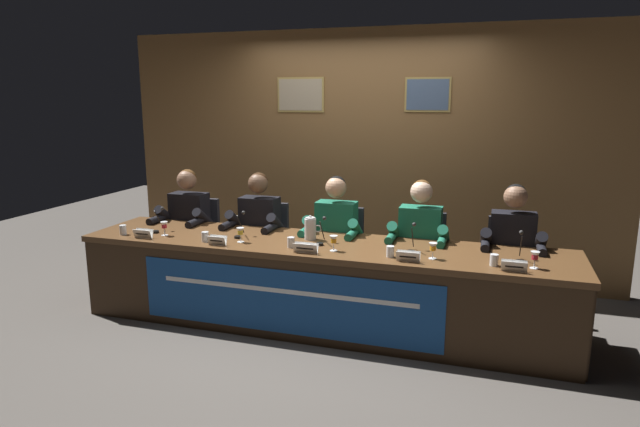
{
  "coord_description": "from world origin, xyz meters",
  "views": [
    {
      "loc": [
        1.35,
        -4.21,
        1.91
      ],
      "look_at": [
        0.0,
        0.0,
        0.97
      ],
      "focal_mm": 30.89,
      "sensor_mm": 36.0,
      "label": 1
    }
  ],
  "objects_px": {
    "juice_glass_center": "(334,240)",
    "microphone_left": "(240,229)",
    "juice_glass_left": "(240,232)",
    "microphone_far_right": "(520,252)",
    "nameplate_right": "(408,256)",
    "panelist_far_left": "(185,222)",
    "nameplate_center": "(306,248)",
    "water_cup_center": "(291,243)",
    "juice_glass_far_left": "(164,226)",
    "juice_glass_far_right": "(535,257)",
    "panelist_center": "(334,233)",
    "panelist_right": "(419,240)",
    "panelist_far_right": "(512,247)",
    "chair_far_right": "(509,272)",
    "nameplate_far_right": "(514,266)",
    "panelist_left": "(256,227)",
    "water_cup_left": "(205,237)",
    "nameplate_far_left": "(143,234)",
    "water_pitcher_central": "(310,229)",
    "microphone_far_left": "(158,224)",
    "microphone_right": "(412,242)",
    "water_cup_far_right": "(494,261)",
    "microphone_center": "(321,235)",
    "water_cup_right": "(390,252)",
    "juice_glass_right": "(433,248)",
    "chair_right": "(421,264)",
    "chair_left": "(265,250)",
    "chair_center": "(340,257)",
    "nameplate_left": "(217,240)",
    "conference_table": "(315,272)",
    "chair_far_left": "(197,244)",
    "water_cup_far_left": "(123,230)"
  },
  "relations": [
    {
      "from": "microphone_left",
      "to": "nameplate_center",
      "type": "xyz_separation_m",
      "value": [
        0.7,
        -0.29,
        -0.03
      ]
    },
    {
      "from": "nameplate_center",
      "to": "juice_glass_far_right",
      "type": "bearing_deg",
      "value": 4.06
    },
    {
      "from": "panelist_center",
      "to": "panelist_right",
      "type": "relative_size",
      "value": 1.0
    },
    {
      "from": "nameplate_far_left",
      "to": "panelist_far_right",
      "type": "height_order",
      "value": "panelist_far_right"
    },
    {
      "from": "juice_glass_left",
      "to": "panelist_left",
      "type": "bearing_deg",
      "value": 101.74
    },
    {
      "from": "juice_glass_center",
      "to": "water_cup_center",
      "type": "xyz_separation_m",
      "value": [
        -0.36,
        -0.01,
        -0.05
      ]
    },
    {
      "from": "nameplate_center",
      "to": "conference_table",
      "type": "bearing_deg",
      "value": 86.9
    },
    {
      "from": "chair_far_left",
      "to": "juice_glass_center",
      "type": "distance_m",
      "value": 1.92
    },
    {
      "from": "panelist_far_left",
      "to": "nameplate_center",
      "type": "distance_m",
      "value": 1.68
    },
    {
      "from": "microphone_left",
      "to": "water_cup_far_right",
      "type": "distance_m",
      "value": 2.11
    },
    {
      "from": "microphone_far_left",
      "to": "water_cup_left",
      "type": "bearing_deg",
      "value": -17.15
    },
    {
      "from": "chair_center",
      "to": "juice_glass_center",
      "type": "height_order",
      "value": "chair_center"
    },
    {
      "from": "conference_table",
      "to": "water_pitcher_central",
      "type": "height_order",
      "value": "water_pitcher_central"
    },
    {
      "from": "panelist_left",
      "to": "water_cup_left",
      "type": "height_order",
      "value": "panelist_left"
    },
    {
      "from": "water_pitcher_central",
      "to": "microphone_far_left",
      "type": "bearing_deg",
      "value": -173.32
    },
    {
      "from": "panelist_far_right",
      "to": "microphone_far_right",
      "type": "relative_size",
      "value": 5.63
    },
    {
      "from": "juice_glass_far_left",
      "to": "juice_glass_far_right",
      "type": "distance_m",
      "value": 3.03
    },
    {
      "from": "juice_glass_left",
      "to": "chair_center",
      "type": "relative_size",
      "value": 0.14
    },
    {
      "from": "juice_glass_far_left",
      "to": "microphone_center",
      "type": "bearing_deg",
      "value": 6.1
    },
    {
      "from": "chair_left",
      "to": "juice_glass_left",
      "type": "xyz_separation_m",
      "value": [
        0.12,
        -0.79,
        0.38
      ]
    },
    {
      "from": "juice_glass_right",
      "to": "water_cup_right",
      "type": "distance_m",
      "value": 0.32
    },
    {
      "from": "panelist_center",
      "to": "panelist_left",
      "type": "bearing_deg",
      "value": 180.0
    },
    {
      "from": "panelist_left",
      "to": "juice_glass_right",
      "type": "height_order",
      "value": "panelist_left"
    },
    {
      "from": "juice_glass_far_left",
      "to": "nameplate_far_right",
      "type": "distance_m",
      "value": 2.89
    },
    {
      "from": "juice_glass_far_left",
      "to": "nameplate_far_right",
      "type": "bearing_deg",
      "value": -2.82
    },
    {
      "from": "chair_far_right",
      "to": "juice_glass_far_right",
      "type": "bearing_deg",
      "value": -80.66
    },
    {
      "from": "nameplate_center",
      "to": "juice_glass_center",
      "type": "bearing_deg",
      "value": 32.1
    },
    {
      "from": "juice_glass_far_left",
      "to": "water_pitcher_central",
      "type": "relative_size",
      "value": 0.59
    },
    {
      "from": "panelist_left",
      "to": "water_cup_center",
      "type": "height_order",
      "value": "panelist_left"
    },
    {
      "from": "microphone_left",
      "to": "chair_center",
      "type": "distance_m",
      "value": 1.03
    },
    {
      "from": "panelist_left",
      "to": "panelist_right",
      "type": "distance_m",
      "value": 1.52
    },
    {
      "from": "microphone_center",
      "to": "water_cup_right",
      "type": "relative_size",
      "value": 2.54
    },
    {
      "from": "juice_glass_left",
      "to": "microphone_far_right",
      "type": "xyz_separation_m",
      "value": [
        2.21,
        0.13,
        -0.01
      ]
    },
    {
      "from": "microphone_left",
      "to": "nameplate_right",
      "type": "xyz_separation_m",
      "value": [
        1.5,
        -0.28,
        -0.03
      ]
    },
    {
      "from": "juice_glass_far_right",
      "to": "water_pitcher_central",
      "type": "relative_size",
      "value": 0.59
    },
    {
      "from": "microphone_center",
      "to": "juice_glass_right",
      "type": "height_order",
      "value": "microphone_center"
    },
    {
      "from": "panelist_center",
      "to": "chair_far_right",
      "type": "xyz_separation_m",
      "value": [
        1.52,
        0.2,
        -0.28
      ]
    },
    {
      "from": "chair_right",
      "to": "panelist_far_right",
      "type": "bearing_deg",
      "value": -14.62
    },
    {
      "from": "nameplate_far_left",
      "to": "microphone_far_left",
      "type": "bearing_deg",
      "value": 91.75
    },
    {
      "from": "chair_far_right",
      "to": "panelist_far_right",
      "type": "relative_size",
      "value": 0.73
    },
    {
      "from": "nameplate_left",
      "to": "water_cup_right",
      "type": "height_order",
      "value": "water_cup_right"
    },
    {
      "from": "nameplate_center",
      "to": "microphone_far_left",
      "type": "bearing_deg",
      "value": 170.81
    },
    {
      "from": "juice_glass_center",
      "to": "microphone_left",
      "type": "bearing_deg",
      "value": 169.21
    },
    {
      "from": "nameplate_far_right",
      "to": "water_cup_left",
      "type": "bearing_deg",
      "value": 178.5
    },
    {
      "from": "microphone_far_right",
      "to": "panelist_center",
      "type": "bearing_deg",
      "value": 163.72
    },
    {
      "from": "water_cup_far_left",
      "to": "nameplate_right",
      "type": "bearing_deg",
      "value": -1.04
    },
    {
      "from": "nameplate_left",
      "to": "chair_center",
      "type": "distance_m",
      "value": 1.26
    },
    {
      "from": "water_cup_far_left",
      "to": "juice_glass_left",
      "type": "xyz_separation_m",
      "value": [
        1.1,
        0.08,
        0.05
      ]
    },
    {
      "from": "chair_left",
      "to": "nameplate_far_right",
      "type": "xyz_separation_m",
      "value": [
        2.28,
        -0.93,
        0.33
      ]
    },
    {
      "from": "microphone_right",
      "to": "water_cup_far_right",
      "type": "relative_size",
      "value": 2.54
    }
  ]
}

